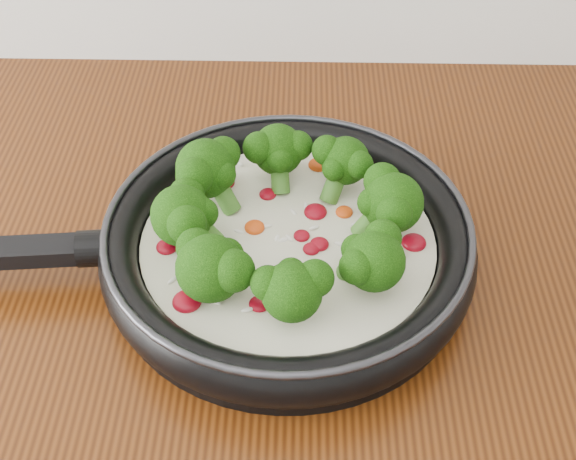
{
  "coord_description": "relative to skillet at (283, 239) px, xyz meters",
  "views": [
    {
      "loc": [
        0.16,
        0.59,
        1.44
      ],
      "look_at": [
        0.15,
        1.1,
        0.95
      ],
      "focal_mm": 46.48,
      "sensor_mm": 36.0,
      "label": 1
    }
  ],
  "objects": [
    {
      "name": "skillet",
      "position": [
        0.0,
        0.0,
        0.0
      ],
      "size": [
        0.58,
        0.39,
        0.11
      ],
      "color": "black",
      "rests_on": "counter"
    }
  ]
}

